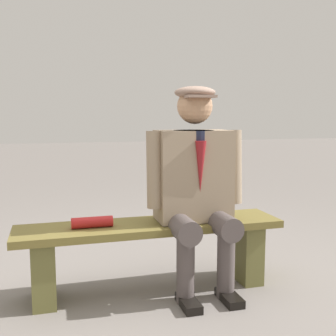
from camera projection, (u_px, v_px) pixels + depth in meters
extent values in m
plane|color=gray|center=(151.00, 289.00, 2.71)|extent=(30.00, 30.00, 0.00)
cube|color=brown|center=(151.00, 226.00, 2.65)|extent=(1.69, 0.37, 0.05)
cube|color=brown|center=(245.00, 251.00, 2.86)|extent=(0.14, 0.32, 0.40)
cube|color=brown|center=(44.00, 270.00, 2.50)|extent=(0.14, 0.32, 0.40)
cube|color=gray|center=(193.00, 175.00, 2.69)|extent=(0.48, 0.26, 0.58)
cylinder|color=#1E2338|center=(194.00, 135.00, 2.66)|extent=(0.26, 0.26, 0.06)
cone|color=maroon|center=(200.00, 167.00, 2.55)|extent=(0.07, 0.07, 0.32)
sphere|color=tan|center=(195.00, 106.00, 2.61)|extent=(0.23, 0.23, 0.23)
ellipsoid|color=gray|center=(195.00, 93.00, 2.60)|extent=(0.26, 0.26, 0.08)
cube|color=gray|center=(201.00, 96.00, 2.51)|extent=(0.18, 0.10, 0.02)
cylinder|color=#524847|center=(219.00, 222.00, 2.64)|extent=(0.15, 0.43, 0.15)
cylinder|color=#524847|center=(226.00, 263.00, 2.56)|extent=(0.11, 0.11, 0.45)
cube|color=black|center=(229.00, 298.00, 2.52)|extent=(0.10, 0.24, 0.05)
cylinder|color=gray|center=(234.00, 167.00, 2.72)|extent=(0.11, 0.14, 0.49)
cylinder|color=#524847|center=(179.00, 225.00, 2.57)|extent=(0.15, 0.43, 0.15)
cylinder|color=#524847|center=(186.00, 267.00, 2.48)|extent=(0.11, 0.11, 0.45)
cube|color=black|center=(189.00, 303.00, 2.45)|extent=(0.10, 0.24, 0.05)
cylinder|color=gray|center=(155.00, 170.00, 2.57)|extent=(0.11, 0.12, 0.48)
cylinder|color=#B21E1E|center=(92.00, 222.00, 2.53)|extent=(0.25, 0.07, 0.07)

